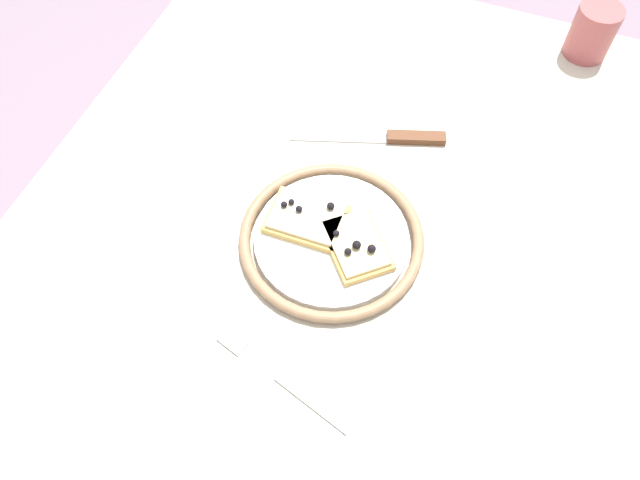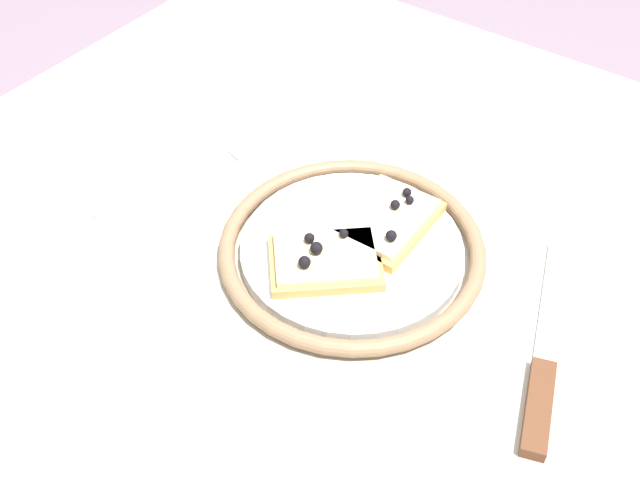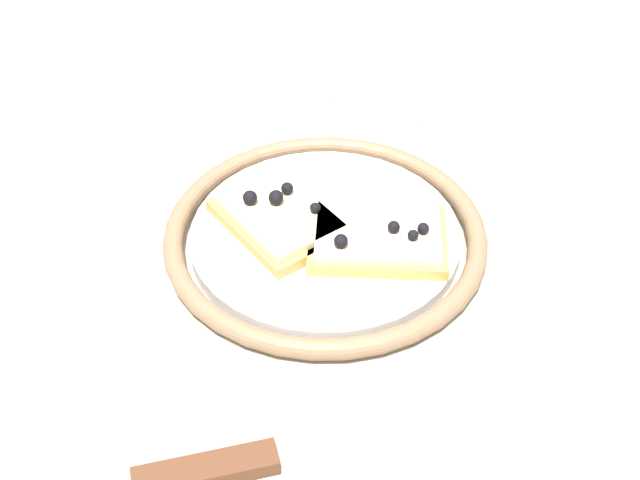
{
  "view_description": "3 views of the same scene",
  "coord_description": "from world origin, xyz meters",
  "px_view_note": "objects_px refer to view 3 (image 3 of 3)",
  "views": [
    {
      "loc": [
        -0.47,
        -0.14,
        1.45
      ],
      "look_at": [
        -0.06,
        0.02,
        0.73
      ],
      "focal_mm": 35.09,
      "sensor_mm": 36.0,
      "label": 1
    },
    {
      "loc": [
        0.23,
        -0.43,
        1.25
      ],
      "look_at": [
        -0.07,
        -0.01,
        0.72
      ],
      "focal_mm": 43.42,
      "sensor_mm": 36.0,
      "label": 2
    },
    {
      "loc": [
        0.48,
        0.04,
        1.18
      ],
      "look_at": [
        -0.02,
        0.01,
        0.73
      ],
      "focal_mm": 49.98,
      "sensor_mm": 36.0,
      "label": 3
    }
  ],
  "objects_px": {
    "plate": "(325,236)",
    "fork": "(328,99)",
    "dining_table": "(311,348)",
    "pizza_slice_near": "(378,237)",
    "pizza_slice_far": "(279,217)",
    "knife": "(258,461)"
  },
  "relations": [
    {
      "from": "dining_table",
      "to": "fork",
      "type": "xyz_separation_m",
      "value": [
        -0.25,
        -0.0,
        0.08
      ]
    },
    {
      "from": "dining_table",
      "to": "plate",
      "type": "distance_m",
      "value": 0.1
    },
    {
      "from": "knife",
      "to": "pizza_slice_near",
      "type": "bearing_deg",
      "value": 160.98
    },
    {
      "from": "pizza_slice_far",
      "to": "dining_table",
      "type": "bearing_deg",
      "value": 30.96
    },
    {
      "from": "pizza_slice_far",
      "to": "plate",
      "type": "bearing_deg",
      "value": 82.2
    },
    {
      "from": "plate",
      "to": "fork",
      "type": "distance_m",
      "value": 0.21
    },
    {
      "from": "plate",
      "to": "pizza_slice_near",
      "type": "xyz_separation_m",
      "value": [
        0.01,
        0.04,
        0.01
      ]
    },
    {
      "from": "dining_table",
      "to": "pizza_slice_far",
      "type": "relative_size",
      "value": 8.54
    },
    {
      "from": "pizza_slice_near",
      "to": "fork",
      "type": "xyz_separation_m",
      "value": [
        -0.22,
        -0.05,
        -0.02
      ]
    },
    {
      "from": "dining_table",
      "to": "fork",
      "type": "distance_m",
      "value": 0.26
    },
    {
      "from": "knife",
      "to": "fork",
      "type": "bearing_deg",
      "value": 178.05
    },
    {
      "from": "dining_table",
      "to": "fork",
      "type": "bearing_deg",
      "value": -179.06
    },
    {
      "from": "pizza_slice_far",
      "to": "knife",
      "type": "bearing_deg",
      "value": 2.89
    },
    {
      "from": "dining_table",
      "to": "fork",
      "type": "relative_size",
      "value": 5.42
    },
    {
      "from": "dining_table",
      "to": "pizza_slice_far",
      "type": "xyz_separation_m",
      "value": [
        -0.05,
        -0.03,
        0.1
      ]
    },
    {
      "from": "pizza_slice_near",
      "to": "fork",
      "type": "relative_size",
      "value": 0.54
    },
    {
      "from": "dining_table",
      "to": "plate",
      "type": "relative_size",
      "value": 4.18
    },
    {
      "from": "plate",
      "to": "pizza_slice_near",
      "type": "relative_size",
      "value": 2.38
    },
    {
      "from": "pizza_slice_near",
      "to": "knife",
      "type": "bearing_deg",
      "value": -19.02
    },
    {
      "from": "knife",
      "to": "pizza_slice_far",
      "type": "bearing_deg",
      "value": -177.11
    },
    {
      "from": "fork",
      "to": "pizza_slice_far",
      "type": "bearing_deg",
      "value": -7.04
    },
    {
      "from": "dining_table",
      "to": "pizza_slice_far",
      "type": "distance_m",
      "value": 0.11
    }
  ]
}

